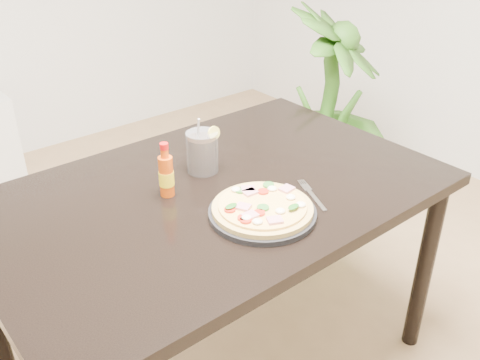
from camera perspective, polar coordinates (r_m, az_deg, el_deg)
floor at (r=2.14m, az=-0.30°, el=-18.13°), size 4.50×4.50×0.00m
dining_table at (r=1.69m, az=-2.59°, el=-3.31°), size 1.40×0.90×0.75m
plate at (r=1.51m, az=2.40°, el=-3.54°), size 0.31×0.31×0.02m
pizza at (r=1.50m, az=2.39°, el=-2.91°), size 0.28×0.28×0.03m
hot_sauce_bottle at (r=1.59m, az=-7.87°, el=0.54°), size 0.05×0.05×0.17m
cola_cup at (r=1.72m, az=-4.04°, el=2.91°), size 0.11×0.10×0.19m
fork at (r=1.62m, az=7.61°, el=-1.49°), size 0.09×0.18×0.00m
houseplant at (r=2.86m, az=9.49°, el=7.25°), size 0.82×0.82×1.05m
plant_pot at (r=3.03m, az=8.86°, el=-0.08°), size 0.28×0.28×0.22m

